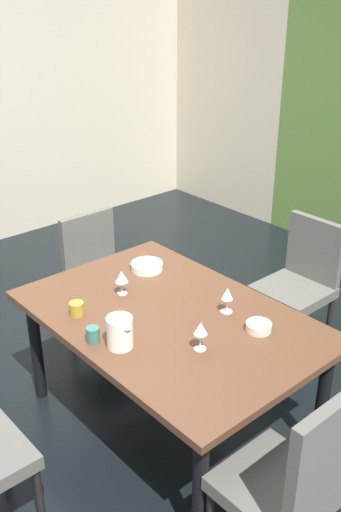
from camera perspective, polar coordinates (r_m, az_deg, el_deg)
ground_plane at (r=3.89m, az=-5.61°, el=-11.54°), size 5.24×5.79×0.02m
back_panel_interior at (r=6.41m, az=5.43°, el=17.19°), size 1.63×0.10×2.81m
dining_table at (r=3.10m, az=-0.09°, el=-7.13°), size 1.62×1.09×0.73m
chair_head_far at (r=3.97m, az=12.91°, el=-2.22°), size 0.44×0.45×0.93m
chair_right_near at (r=2.48m, az=12.38°, el=-21.16°), size 0.44×0.44×1.01m
chair_left_far at (r=4.03m, az=-7.11°, el=-1.45°), size 0.45×0.44×0.90m
wine_glass_corner at (r=3.22m, az=-4.91°, el=-2.12°), size 0.07×0.07×0.14m
wine_glass_left at (r=3.05m, az=5.70°, el=-3.87°), size 0.06×0.06×0.15m
wine_glass_east at (r=2.73m, az=3.03°, el=-7.33°), size 0.07×0.07×0.15m
serving_bowl_south at (r=2.95m, az=8.81°, el=-7.01°), size 0.13×0.13×0.04m
serving_bowl_front at (r=3.51m, az=-2.38°, el=-1.03°), size 0.20×0.20×0.05m
cup_near_window at (r=2.85m, az=-7.76°, el=-7.80°), size 0.07×0.07×0.08m
cup_near_shelf at (r=3.08m, az=-9.36°, el=-5.23°), size 0.08×0.08×0.07m
pitcher_center at (r=2.78m, az=-5.07°, el=-7.58°), size 0.15×0.13×0.16m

